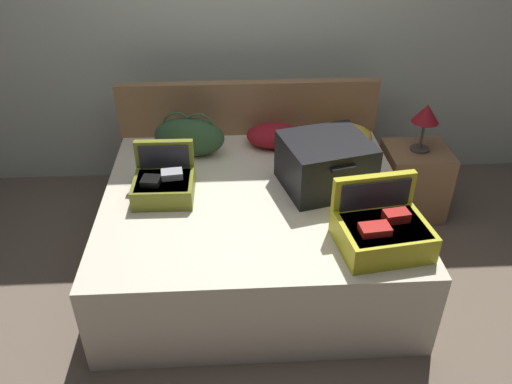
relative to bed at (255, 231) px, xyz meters
name	(u,v)px	position (x,y,z in m)	size (l,w,h in m)	color
ground_plane	(259,309)	(0.00, -0.40, -0.27)	(12.00, 12.00, 0.00)	#6B5B4C
back_wall	(245,14)	(0.00, 1.25, 1.03)	(8.00, 0.10, 2.60)	#B7C1B2
bed	(255,231)	(0.00, 0.00, 0.00)	(1.82, 1.59, 0.55)	beige
headboard	(249,142)	(0.00, 0.84, 0.20)	(1.86, 0.08, 0.94)	olive
hard_case_large	(325,163)	(0.43, 0.08, 0.43)	(0.59, 0.56, 0.31)	black
hard_case_medium	(382,230)	(0.63, -0.51, 0.38)	(0.50, 0.44, 0.33)	gold
hard_case_small	(164,182)	(-0.54, 0.03, 0.36)	(0.36, 0.34, 0.29)	olive
duffel_bag	(189,136)	(-0.41, 0.52, 0.41)	(0.50, 0.28, 0.31)	#2D4C2D
pillow_near_headboard	(274,136)	(0.17, 0.63, 0.35)	(0.38, 0.28, 0.15)	maroon
pillow_center_head	(340,136)	(0.62, 0.59, 0.36)	(0.45, 0.31, 0.16)	gold
nightstand	(413,181)	(1.19, 0.55, -0.01)	(0.44, 0.40, 0.52)	olive
table_lamp	(426,116)	(1.19, 0.55, 0.51)	(0.19, 0.19, 0.34)	#3F3833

